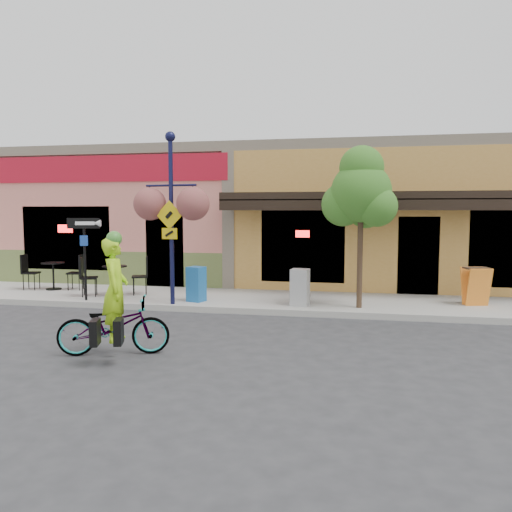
{
  "coord_description": "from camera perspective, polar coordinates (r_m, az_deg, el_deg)",
  "views": [
    {
      "loc": [
        2.66,
        -10.89,
        2.44
      ],
      "look_at": [
        0.41,
        0.5,
        1.4
      ],
      "focal_mm": 35.0,
      "sensor_mm": 36.0,
      "label": 1
    }
  ],
  "objects": [
    {
      "name": "sidewalk",
      "position": [
        13.37,
        -0.47,
        -5.07
      ],
      "size": [
        24.0,
        3.0,
        0.15
      ],
      "primitive_type": "cube",
      "color": "#9E9B93",
      "rests_on": "ground"
    },
    {
      "name": "street_tree",
      "position": [
        12.01,
        11.85,
        3.31
      ],
      "size": [
        1.67,
        1.67,
        3.87
      ],
      "primitive_type": null,
      "rotation": [
        0.0,
        0.0,
        -0.11
      ],
      "color": "#3D7A26",
      "rests_on": "sidewalk"
    },
    {
      "name": "newspaper_box_grey",
      "position": [
        12.2,
        5.04,
        -3.58
      ],
      "size": [
        0.46,
        0.43,
        0.9
      ],
      "primitive_type": null,
      "rotation": [
        0.0,
        0.0,
        -0.13
      ],
      "color": "#A3A3A3",
      "rests_on": "sidewalk"
    },
    {
      "name": "curb",
      "position": [
        11.98,
        -1.88,
        -6.27
      ],
      "size": [
        24.0,
        0.12,
        0.15
      ],
      "primitive_type": "cube",
      "color": "#A8A59E",
      "rests_on": "ground"
    },
    {
      "name": "cyclist_rider",
      "position": [
        8.8,
        -15.74,
        -5.3
      ],
      "size": [
        0.6,
        0.74,
        1.75
      ],
      "primitive_type": "imported",
      "rotation": [
        0.0,
        0.0,
        1.89
      ],
      "color": "#A7E718",
      "rests_on": "ground"
    },
    {
      "name": "cafe_set_left",
      "position": [
        15.79,
        -22.16,
        -1.69
      ],
      "size": [
        1.87,
        1.17,
        1.05
      ],
      "primitive_type": null,
      "rotation": [
        0.0,
        0.0,
        0.18
      ],
      "color": "black",
      "rests_on": "sidewalk"
    },
    {
      "name": "building",
      "position": [
        18.58,
        2.96,
        4.52
      ],
      "size": [
        18.2,
        8.2,
        4.5
      ],
      "primitive_type": null,
      "color": "#DC7B6C",
      "rests_on": "ground"
    },
    {
      "name": "bicycle",
      "position": [
        8.9,
        -15.97,
        -7.72
      ],
      "size": [
        1.99,
        1.21,
        0.99
      ],
      "primitive_type": "imported",
      "rotation": [
        0.0,
        0.0,
        1.89
      ],
      "color": "#9B1D0E",
      "rests_on": "ground"
    },
    {
      "name": "cafe_set_right",
      "position": [
        14.16,
        -15.85,
        -2.21
      ],
      "size": [
        1.98,
        1.51,
        1.06
      ],
      "primitive_type": null,
      "rotation": [
        0.0,
        0.0,
        0.4
      ],
      "color": "black",
      "rests_on": "sidewalk"
    },
    {
      "name": "ground",
      "position": [
        11.47,
        -2.5,
        -7.16
      ],
      "size": [
        90.0,
        90.0,
        0.0
      ],
      "primitive_type": "plane",
      "color": "#2D2D30",
      "rests_on": "ground"
    },
    {
      "name": "newspaper_box_blue",
      "position": [
        12.82,
        -6.85,
        -3.2
      ],
      "size": [
        0.49,
        0.47,
        0.89
      ],
      "primitive_type": null,
      "rotation": [
        0.0,
        0.0,
        -0.33
      ],
      "color": "#1B61A7",
      "rests_on": "sidewalk"
    },
    {
      "name": "lamp_post",
      "position": [
        12.41,
        -9.64,
        4.23
      ],
      "size": [
        1.4,
        0.69,
        4.23
      ],
      "primitive_type": null,
      "rotation": [
        0.0,
        0.0,
        -0.11
      ],
      "color": "#121439",
      "rests_on": "sidewalk"
    },
    {
      "name": "one_way_sign",
      "position": [
        13.55,
        -18.96,
        -0.37
      ],
      "size": [
        0.83,
        0.4,
        2.12
      ],
      "primitive_type": null,
      "rotation": [
        0.0,
        0.0,
        0.28
      ],
      "color": "black",
      "rests_on": "sidewalk"
    },
    {
      "name": "sandwich_board",
      "position": [
        13.17,
        24.15,
        -3.28
      ],
      "size": [
        0.65,
        0.54,
        0.94
      ],
      "primitive_type": null,
      "rotation": [
        0.0,
        0.0,
        0.25
      ],
      "color": "orange",
      "rests_on": "sidewalk"
    }
  ]
}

